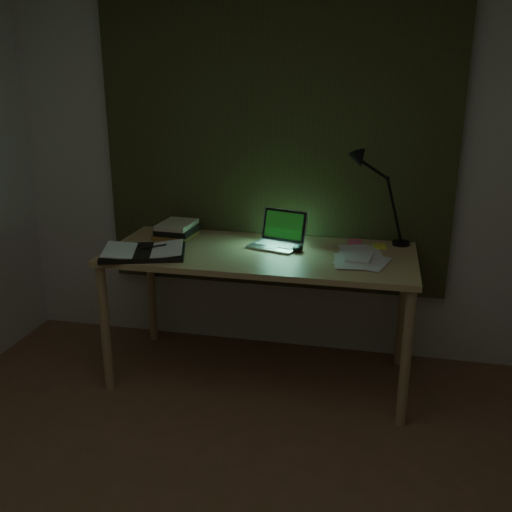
{
  "coord_description": "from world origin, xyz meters",
  "views": [
    {
      "loc": [
        0.66,
        -1.55,
        1.8
      ],
      "look_at": [
        0.01,
        1.41,
        0.82
      ],
      "focal_mm": 40.0,
      "sensor_mm": 36.0,
      "label": 1
    }
  ],
  "objects": [
    {
      "name": "wall_back",
      "position": [
        0.0,
        2.0,
        1.25
      ],
      "size": [
        3.5,
        0.0,
        2.5
      ],
      "primitive_type": "cube",
      "color": "beige",
      "rests_on": "ground"
    },
    {
      "name": "curtain",
      "position": [
        0.0,
        1.96,
        1.45
      ],
      "size": [
        2.2,
        0.06,
        2.0
      ],
      "primitive_type": "cube",
      "color": "#31341A",
      "rests_on": "wall_back"
    },
    {
      "name": "desk",
      "position": [
        0.01,
        1.53,
        0.41
      ],
      "size": [
        1.78,
        0.78,
        0.81
      ],
      "primitive_type": null,
      "color": "tan",
      "rests_on": "floor"
    },
    {
      "name": "laptop",
      "position": [
        0.07,
        1.63,
        0.91
      ],
      "size": [
        0.37,
        0.39,
        0.21
      ],
      "primitive_type": null,
      "rotation": [
        0.0,
        0.0,
        -0.29
      ],
      "color": "#B8B8BD",
      "rests_on": "desk"
    },
    {
      "name": "open_textbook",
      "position": [
        -0.63,
        1.33,
        0.83
      ],
      "size": [
        0.54,
        0.45,
        0.04
      ],
      "primitive_type": null,
      "rotation": [
        0.0,
        0.0,
        0.3
      ],
      "color": "white",
      "rests_on": "desk"
    },
    {
      "name": "book_stack",
      "position": [
        -0.57,
        1.71,
        0.86
      ],
      "size": [
        0.26,
        0.29,
        0.1
      ],
      "primitive_type": null,
      "rotation": [
        0.0,
        0.0,
        -0.18
      ],
      "color": "white",
      "rests_on": "desk"
    },
    {
      "name": "loose_papers",
      "position": [
        0.53,
        1.53,
        0.82
      ],
      "size": [
        0.4,
        0.41,
        0.02
      ],
      "primitive_type": null,
      "rotation": [
        0.0,
        0.0,
        -0.37
      ],
      "color": "silver",
      "rests_on": "desk"
    },
    {
      "name": "mouse",
      "position": [
        0.22,
        1.58,
        0.83
      ],
      "size": [
        0.07,
        0.1,
        0.04
      ],
      "primitive_type": "ellipsoid",
      "rotation": [
        0.0,
        0.0,
        0.12
      ],
      "color": "black",
      "rests_on": "desk"
    },
    {
      "name": "sticky_yellow",
      "position": [
        0.68,
        1.76,
        0.82
      ],
      "size": [
        0.08,
        0.08,
        0.01
      ],
      "primitive_type": "cube",
      "rotation": [
        0.0,
        0.0,
        0.26
      ],
      "color": "#E9F433",
      "rests_on": "desk"
    },
    {
      "name": "sticky_pink",
      "position": [
        0.53,
        1.82,
        0.82
      ],
      "size": [
        0.08,
        0.08,
        0.02
      ],
      "primitive_type": "cube",
      "rotation": [
        0.0,
        0.0,
        0.02
      ],
      "color": "#FF6380",
      "rests_on": "desk"
    },
    {
      "name": "desk_lamp",
      "position": [
        0.8,
        1.84,
        1.09
      ],
      "size": [
        0.43,
        0.36,
        0.56
      ],
      "primitive_type": null,
      "rotation": [
        0.0,
        0.0,
        0.19
      ],
      "color": "black",
      "rests_on": "desk"
    }
  ]
}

